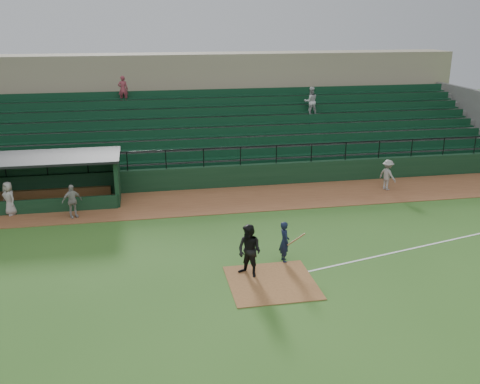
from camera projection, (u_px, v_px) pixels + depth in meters
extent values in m
plane|color=#2E591D|center=(265.00, 270.00, 19.49)|extent=(90.00, 90.00, 0.00)
cube|color=brown|center=(229.00, 200.00, 26.95)|extent=(40.00, 4.00, 0.03)
cube|color=brown|center=(272.00, 282.00, 18.55)|extent=(3.00, 3.00, 0.03)
cube|color=white|center=(446.00, 241.00, 22.01)|extent=(17.49, 4.44, 0.01)
cube|color=#10311B|center=(222.00, 177.00, 28.82)|extent=(36.00, 0.35, 1.20)
cylinder|color=black|center=(222.00, 148.00, 28.32)|extent=(36.00, 0.06, 0.06)
cube|color=slate|center=(210.00, 136.00, 33.02)|extent=(36.00, 9.00, 3.60)
cube|color=#0E361F|center=(211.00, 130.00, 32.41)|extent=(34.56, 8.00, 4.05)
cube|color=slate|center=(472.00, 121.00, 36.12)|extent=(0.35, 9.50, 4.20)
cube|color=gray|center=(198.00, 98.00, 38.64)|extent=(38.00, 3.00, 6.40)
cube|color=slate|center=(201.00, 95.00, 36.62)|extent=(36.00, 2.00, 0.20)
imported|color=silver|center=(311.00, 101.00, 34.36)|extent=(0.91, 0.71, 1.88)
imported|color=#913540|center=(123.00, 89.00, 33.89)|extent=(0.62, 0.41, 1.71)
cube|color=#10311B|center=(33.00, 175.00, 27.12)|extent=(8.50, 0.20, 2.30)
cube|color=#10311B|center=(117.00, 178.00, 26.65)|extent=(0.20, 2.60, 2.30)
cube|color=black|center=(25.00, 159.00, 25.53)|extent=(8.90, 3.20, 0.12)
cube|color=olive|center=(34.00, 194.00, 27.03)|extent=(7.65, 0.40, 0.50)
cube|color=#10311B|center=(25.00, 207.00, 24.90)|extent=(8.50, 0.12, 0.70)
imported|color=black|center=(284.00, 242.00, 19.95)|extent=(0.40, 0.60, 1.60)
cylinder|color=olive|center=(296.00, 239.00, 19.79)|extent=(0.79, 0.34, 0.35)
imported|color=black|center=(249.00, 251.00, 18.76)|extent=(1.18, 1.19, 1.94)
imported|color=gray|center=(388.00, 175.00, 28.24)|extent=(0.97, 1.21, 1.64)
imported|color=#A5A09A|center=(72.00, 201.00, 24.31)|extent=(1.00, 0.74, 1.57)
imported|color=#ACA6A1|center=(9.00, 198.00, 24.65)|extent=(0.91, 0.90, 1.59)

